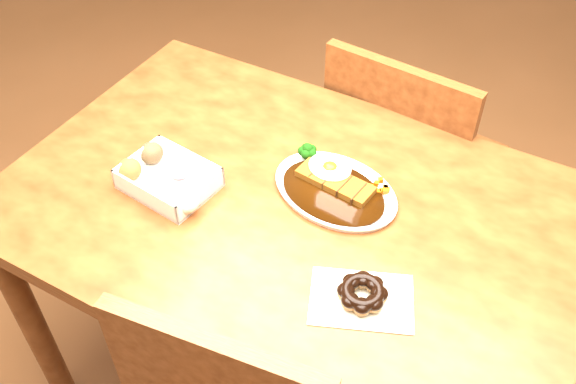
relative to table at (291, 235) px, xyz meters
The scene contains 5 objects.
table is the anchor object (origin of this frame).
chair_far 0.57m from the table, 81.80° to the left, with size 0.45×0.45×0.87m.
katsu_curry_plate 0.15m from the table, 52.34° to the left, with size 0.31×0.24×0.06m.
donut_box 0.30m from the table, 161.99° to the right, with size 0.22×0.16×0.05m.
pon_de_ring 0.30m from the table, 33.23° to the right, with size 0.22×0.19×0.04m.
Camera 1 is at (0.45, -0.82, 1.70)m, focal length 40.00 mm.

